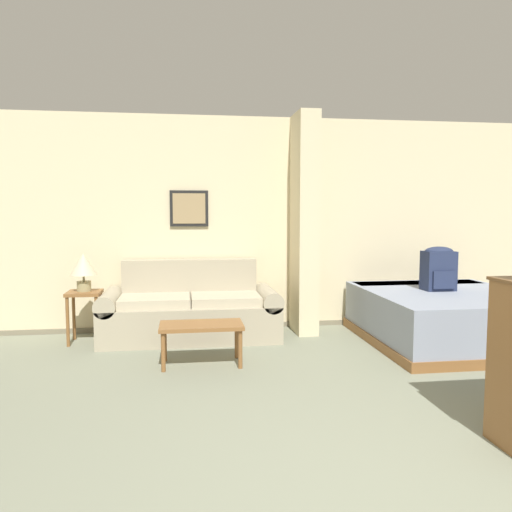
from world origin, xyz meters
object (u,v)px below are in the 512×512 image
couch (191,311)px  coffee_table (201,329)px  backpack (439,268)px  table_lamp (83,267)px  bed (447,316)px

couch → coffee_table: 1.04m
coffee_table → backpack: backpack is taller
couch → table_lamp: size_ratio=4.82×
table_lamp → coffee_table: bearing=-38.4°
table_lamp → bed: 4.05m
bed → backpack: 0.55m
coffee_table → backpack: (2.66, 0.55, 0.48)m
coffee_table → bed: 2.76m
couch → backpack: (2.75, -0.49, 0.51)m
coffee_table → backpack: size_ratio=1.59×
bed → backpack: size_ratio=3.95×
couch → coffee_table: size_ratio=2.58×
couch → bed: 2.87m
table_lamp → bed: (3.97, -0.55, -0.56)m
couch → table_lamp: (-1.16, -0.04, 0.53)m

